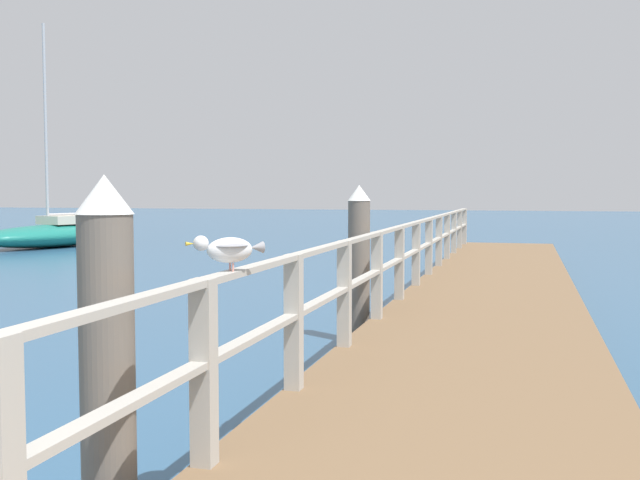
{
  "coord_description": "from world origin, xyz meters",
  "views": [
    {
      "loc": [
        0.48,
        0.38,
        1.93
      ],
      "look_at": [
        -1.96,
        9.25,
        1.34
      ],
      "focal_mm": 41.86,
      "sensor_mm": 36.0,
      "label": 1
    }
  ],
  "objects_px": {
    "seagull_foreground": "(228,249)",
    "boat_2": "(57,234)",
    "dock_piling_far": "(359,263)",
    "dock_piling_near": "(108,371)"
  },
  "relations": [
    {
      "from": "dock_piling_near",
      "to": "seagull_foreground",
      "type": "height_order",
      "value": "dock_piling_near"
    },
    {
      "from": "dock_piling_near",
      "to": "boat_2",
      "type": "xyz_separation_m",
      "value": [
        -13.92,
        19.53,
        -0.56
      ]
    },
    {
      "from": "dock_piling_near",
      "to": "seagull_foreground",
      "type": "xyz_separation_m",
      "value": [
        0.37,
        0.71,
        0.58
      ]
    },
    {
      "from": "seagull_foreground",
      "to": "dock_piling_near",
      "type": "bearing_deg",
      "value": 109.34
    },
    {
      "from": "dock_piling_near",
      "to": "dock_piling_far",
      "type": "height_order",
      "value": "same"
    },
    {
      "from": "seagull_foreground",
      "to": "boat_2",
      "type": "relative_size",
      "value": 0.05
    },
    {
      "from": "seagull_foreground",
      "to": "boat_2",
      "type": "height_order",
      "value": "boat_2"
    },
    {
      "from": "boat_2",
      "to": "seagull_foreground",
      "type": "bearing_deg",
      "value": 142.6
    },
    {
      "from": "dock_piling_near",
      "to": "dock_piling_far",
      "type": "bearing_deg",
      "value": 90.0
    },
    {
      "from": "dock_piling_far",
      "to": "boat_2",
      "type": "xyz_separation_m",
      "value": [
        -13.92,
        13.57,
        -0.56
      ]
    }
  ]
}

